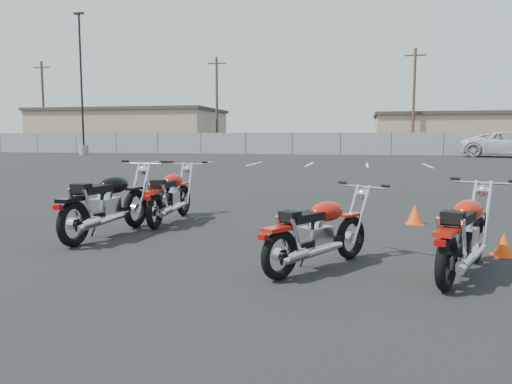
% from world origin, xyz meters
% --- Properties ---
extents(ground, '(120.00, 120.00, 0.00)m').
position_xyz_m(ground, '(0.00, 0.00, 0.00)').
color(ground, black).
rests_on(ground, ground).
extents(motorcycle_front_red, '(0.79, 2.05, 1.00)m').
position_xyz_m(motorcycle_front_red, '(-1.48, 1.44, 0.46)').
color(motorcycle_front_red, black).
rests_on(motorcycle_front_red, ground).
extents(motorcycle_second_black, '(0.85, 2.20, 1.08)m').
position_xyz_m(motorcycle_second_black, '(-1.92, 0.08, 0.49)').
color(motorcycle_second_black, black).
rests_on(motorcycle_second_black, ground).
extents(motorcycle_third_red, '(1.31, 1.72, 0.90)m').
position_xyz_m(motorcycle_third_red, '(1.27, -1.11, 0.41)').
color(motorcycle_third_red, black).
rests_on(motorcycle_third_red, ground).
extents(motorcycle_rear_red, '(1.14, 1.93, 0.97)m').
position_xyz_m(motorcycle_rear_red, '(2.79, -1.05, 0.44)').
color(motorcycle_rear_red, black).
rests_on(motorcycle_rear_red, ground).
extents(training_cone_near, '(0.29, 0.29, 0.35)m').
position_xyz_m(training_cone_near, '(2.61, 2.08, 0.17)').
color(training_cone_near, '#FB470D').
rests_on(training_cone_near, ground).
extents(training_cone_far, '(0.25, 0.25, 0.30)m').
position_xyz_m(training_cone_far, '(3.45, -0.06, 0.15)').
color(training_cone_far, '#FB470D').
rests_on(training_cone_far, ground).
extents(light_pole_west, '(0.80, 0.70, 11.04)m').
position_xyz_m(light_pole_west, '(-20.00, 29.60, 2.93)').
color(light_pole_west, gray).
rests_on(light_pole_west, ground).
extents(chainlink_fence, '(80.06, 0.06, 1.80)m').
position_xyz_m(chainlink_fence, '(-0.00, 35.00, 0.90)').
color(chainlink_fence, gray).
rests_on(chainlink_fence, ground).
extents(tan_building_west, '(18.40, 10.40, 4.30)m').
position_xyz_m(tan_building_west, '(-22.00, 42.00, 2.16)').
color(tan_building_west, tan).
rests_on(tan_building_west, ground).
extents(tan_building_east, '(14.40, 9.40, 3.70)m').
position_xyz_m(tan_building_east, '(10.00, 44.00, 1.86)').
color(tan_building_east, tan).
rests_on(tan_building_east, ground).
extents(utility_pole_a, '(1.80, 0.24, 9.00)m').
position_xyz_m(utility_pole_a, '(-30.00, 39.00, 4.69)').
color(utility_pole_a, '#462D20').
rests_on(utility_pole_a, ground).
extents(utility_pole_b, '(1.80, 0.24, 9.00)m').
position_xyz_m(utility_pole_b, '(-12.00, 40.00, 4.69)').
color(utility_pole_b, '#462D20').
rests_on(utility_pole_b, ground).
extents(utility_pole_c, '(1.80, 0.24, 9.00)m').
position_xyz_m(utility_pole_c, '(6.00, 39.00, 4.69)').
color(utility_pole_c, '#462D20').
rests_on(utility_pole_c, ground).
extents(parking_line_stripes, '(15.12, 4.00, 0.01)m').
position_xyz_m(parking_line_stripes, '(-2.50, 20.00, 0.00)').
color(parking_line_stripes, silver).
rests_on(parking_line_stripes, ground).
extents(white_van, '(5.04, 8.10, 2.87)m').
position_xyz_m(white_van, '(12.10, 32.31, 1.43)').
color(white_van, silver).
rests_on(white_van, ground).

